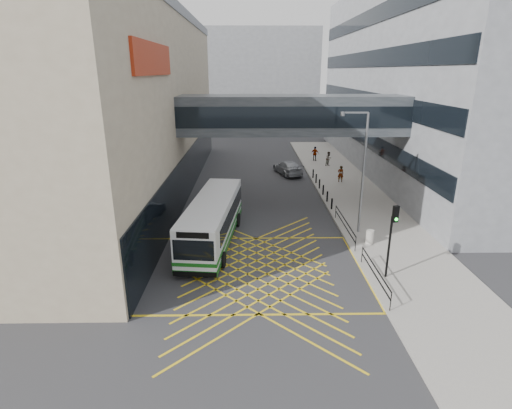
{
  "coord_description": "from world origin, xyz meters",
  "views": [
    {
      "loc": [
        -0.38,
        -20.56,
        10.86
      ],
      "look_at": [
        0.0,
        4.0,
        2.6
      ],
      "focal_mm": 28.0,
      "sensor_mm": 36.0,
      "label": 1
    }
  ],
  "objects_px": {
    "pedestrian_a": "(341,174)",
    "bus": "(213,219)",
    "car_dark": "(211,211)",
    "car_silver": "(288,167)",
    "traffic_light": "(392,231)",
    "pedestrian_c": "(315,154)",
    "street_lamp": "(361,166)",
    "pedestrian_b": "(329,159)",
    "litter_bin": "(370,237)",
    "car_white": "(205,247)"
  },
  "relations": [
    {
      "from": "street_lamp",
      "to": "bus",
      "type": "bearing_deg",
      "value": -171.11
    },
    {
      "from": "litter_bin",
      "to": "pedestrian_c",
      "type": "distance_m",
      "value": 25.14
    },
    {
      "from": "car_dark",
      "to": "car_silver",
      "type": "height_order",
      "value": "car_silver"
    },
    {
      "from": "bus",
      "to": "litter_bin",
      "type": "relative_size",
      "value": 12.22
    },
    {
      "from": "litter_bin",
      "to": "pedestrian_c",
      "type": "relative_size",
      "value": 0.51
    },
    {
      "from": "car_silver",
      "to": "litter_bin",
      "type": "xyz_separation_m",
      "value": [
        3.61,
        -18.99,
        -0.17
      ]
    },
    {
      "from": "car_silver",
      "to": "pedestrian_a",
      "type": "distance_m",
      "value": 6.33
    },
    {
      "from": "car_white",
      "to": "car_dark",
      "type": "relative_size",
      "value": 0.95
    },
    {
      "from": "bus",
      "to": "litter_bin",
      "type": "bearing_deg",
      "value": 1.93
    },
    {
      "from": "traffic_light",
      "to": "car_dark",
      "type": "bearing_deg",
      "value": 122.33
    },
    {
      "from": "bus",
      "to": "pedestrian_a",
      "type": "bearing_deg",
      "value": 57.05
    },
    {
      "from": "car_silver",
      "to": "pedestrian_b",
      "type": "height_order",
      "value": "pedestrian_b"
    },
    {
      "from": "car_dark",
      "to": "pedestrian_c",
      "type": "bearing_deg",
      "value": -135.13
    },
    {
      "from": "car_silver",
      "to": "pedestrian_a",
      "type": "height_order",
      "value": "pedestrian_a"
    },
    {
      "from": "pedestrian_b",
      "to": "pedestrian_c",
      "type": "xyz_separation_m",
      "value": [
        -1.18,
        2.88,
        0.04
      ]
    },
    {
      "from": "car_silver",
      "to": "pedestrian_a",
      "type": "bearing_deg",
      "value": 125.49
    },
    {
      "from": "street_lamp",
      "to": "pedestrian_c",
      "type": "distance_m",
      "value": 23.5
    },
    {
      "from": "car_dark",
      "to": "traffic_light",
      "type": "relative_size",
      "value": 1.05
    },
    {
      "from": "traffic_light",
      "to": "pedestrian_a",
      "type": "distance_m",
      "value": 19.79
    },
    {
      "from": "bus",
      "to": "pedestrian_c",
      "type": "relative_size",
      "value": 6.18
    },
    {
      "from": "car_silver",
      "to": "street_lamp",
      "type": "height_order",
      "value": "street_lamp"
    },
    {
      "from": "bus",
      "to": "car_dark",
      "type": "bearing_deg",
      "value": 103.77
    },
    {
      "from": "car_silver",
      "to": "traffic_light",
      "type": "relative_size",
      "value": 1.2
    },
    {
      "from": "bus",
      "to": "pedestrian_c",
      "type": "distance_m",
      "value": 26.6
    },
    {
      "from": "pedestrian_c",
      "to": "car_white",
      "type": "bearing_deg",
      "value": 95.59
    },
    {
      "from": "bus",
      "to": "traffic_light",
      "type": "bearing_deg",
      "value": -22.27
    },
    {
      "from": "street_lamp",
      "to": "litter_bin",
      "type": "xyz_separation_m",
      "value": [
        0.41,
        -1.96,
        -4.24
      ]
    },
    {
      "from": "car_white",
      "to": "litter_bin",
      "type": "distance_m",
      "value": 10.66
    },
    {
      "from": "pedestrian_b",
      "to": "pedestrian_c",
      "type": "distance_m",
      "value": 3.11
    },
    {
      "from": "pedestrian_a",
      "to": "bus",
      "type": "bearing_deg",
      "value": 55.2
    },
    {
      "from": "bus",
      "to": "pedestrian_b",
      "type": "height_order",
      "value": "bus"
    },
    {
      "from": "car_white",
      "to": "traffic_light",
      "type": "bearing_deg",
      "value": 160.1
    },
    {
      "from": "bus",
      "to": "street_lamp",
      "type": "relative_size",
      "value": 1.32
    },
    {
      "from": "pedestrian_a",
      "to": "street_lamp",
      "type": "bearing_deg",
      "value": 86.51
    },
    {
      "from": "car_dark",
      "to": "pedestrian_a",
      "type": "relative_size",
      "value": 2.63
    },
    {
      "from": "pedestrian_a",
      "to": "car_silver",
      "type": "bearing_deg",
      "value": -34.43
    },
    {
      "from": "car_white",
      "to": "pedestrian_b",
      "type": "relative_size",
      "value": 2.5
    },
    {
      "from": "car_dark",
      "to": "litter_bin",
      "type": "xyz_separation_m",
      "value": [
        10.79,
        -4.85,
        -0.08
      ]
    },
    {
      "from": "car_silver",
      "to": "pedestrian_b",
      "type": "bearing_deg",
      "value": -163.42
    },
    {
      "from": "litter_bin",
      "to": "pedestrian_a",
      "type": "distance_m",
      "value": 15.11
    },
    {
      "from": "litter_bin",
      "to": "pedestrian_b",
      "type": "xyz_separation_m",
      "value": [
        1.51,
        22.26,
        0.39
      ]
    },
    {
      "from": "litter_bin",
      "to": "pedestrian_c",
      "type": "height_order",
      "value": "pedestrian_c"
    },
    {
      "from": "litter_bin",
      "to": "street_lamp",
      "type": "bearing_deg",
      "value": 101.9
    },
    {
      "from": "pedestrian_c",
      "to": "car_silver",
      "type": "bearing_deg",
      "value": 85.09
    },
    {
      "from": "car_silver",
      "to": "bus",
      "type": "bearing_deg",
      "value": 54.14
    },
    {
      "from": "traffic_light",
      "to": "pedestrian_a",
      "type": "bearing_deg",
      "value": 69.51
    },
    {
      "from": "litter_bin",
      "to": "pedestrian_a",
      "type": "bearing_deg",
      "value": 84.92
    },
    {
      "from": "car_dark",
      "to": "pedestrian_c",
      "type": "xyz_separation_m",
      "value": [
        11.12,
        20.28,
        0.35
      ]
    },
    {
      "from": "street_lamp",
      "to": "pedestrian_a",
      "type": "relative_size",
      "value": 4.94
    },
    {
      "from": "bus",
      "to": "traffic_light",
      "type": "distance_m",
      "value": 11.28
    }
  ]
}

